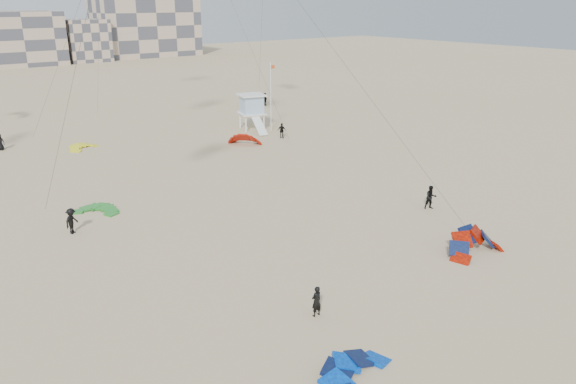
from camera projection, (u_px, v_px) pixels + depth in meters
ground at (351, 344)px, 25.19m from camera, size 320.00×320.00×0.00m
kite_ground_blue at (356, 381)px, 22.74m from camera, size 5.46×5.54×1.80m
kite_ground_orange at (474, 253)px, 34.16m from camera, size 4.11×4.11×3.94m
kite_ground_green at (97, 212)px, 40.84m from camera, size 4.37×4.35×1.01m
kite_ground_red_far at (245, 144)px, 59.98m from camera, size 5.15×5.14×3.64m
kite_ground_yellow at (83, 148)px, 58.15m from camera, size 4.37×4.45×1.45m
kitesurfer_main at (316, 301)px, 27.21m from camera, size 0.59×0.40×1.58m
kitesurfer_b at (431, 197)px, 41.18m from camera, size 1.07×1.00×1.76m
kitesurfer_c at (72, 221)px, 36.82m from camera, size 1.29×1.19×1.74m
kitesurfer_d at (282, 131)px, 62.16m from camera, size 0.93×1.04×1.69m
kitesurfer_e at (0, 142)px, 57.24m from camera, size 0.98×0.83×1.71m
kitesurfer_f at (265, 99)px, 81.31m from camera, size 0.75×1.75×1.83m
lifeguard_tower_near at (252, 112)px, 66.16m from camera, size 3.60×6.04×4.14m
flagpole at (271, 96)px, 64.67m from camera, size 0.64×0.10×7.86m
condo_east at (146, 25)px, 150.28m from camera, size 26.00×14.00×16.00m
condo_fill_right at (85, 40)px, 137.87m from camera, size 10.00×10.00×10.00m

